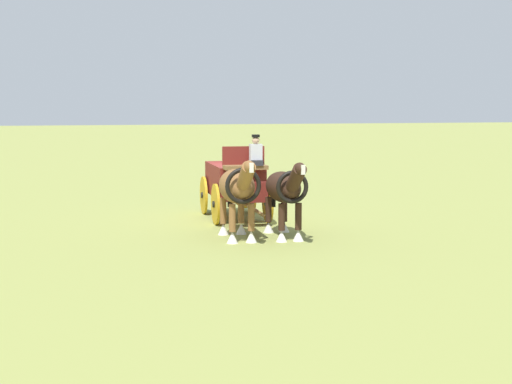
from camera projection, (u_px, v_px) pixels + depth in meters
name	position (u px, v px, depth m)	size (l,w,h in m)	color
ground_plane	(235.00, 218.00, 24.61)	(220.00, 220.00, 0.00)	olive
show_wagon	(235.00, 182.00, 24.33)	(5.92, 1.89, 2.76)	maroon
draft_horse_near	(284.00, 190.00, 20.88)	(3.20, 0.93, 2.19)	#331E14
draft_horse_off	(238.00, 189.00, 20.60)	(3.00, 1.01, 2.26)	brown
sponsor_banner	(238.00, 183.00, 30.37)	(3.20, 0.06, 1.10)	#1959B2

